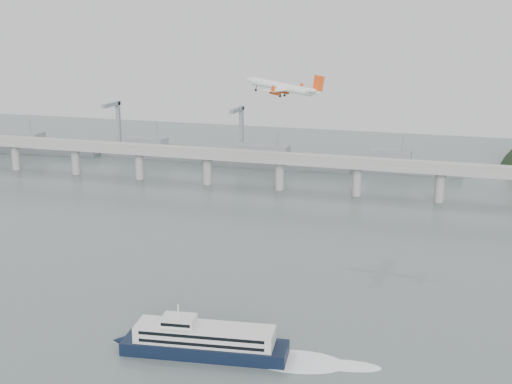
% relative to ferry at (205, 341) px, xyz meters
% --- Properties ---
extents(ground, '(900.00, 900.00, 0.00)m').
position_rel_ferry_xyz_m(ground, '(-6.75, 22.16, -4.62)').
color(ground, '#566362').
rests_on(ground, ground).
extents(bridge, '(800.00, 22.00, 23.90)m').
position_rel_ferry_xyz_m(bridge, '(-7.90, 222.16, 13.03)').
color(bridge, '#969693').
rests_on(bridge, ground).
extents(distant_fleet, '(453.00, 60.90, 40.00)m').
position_rel_ferry_xyz_m(distant_fleet, '(-162.11, 287.24, 1.61)').
color(distant_fleet, slate).
rests_on(distant_fleet, ground).
extents(ferry, '(90.09, 24.00, 17.02)m').
position_rel_ferry_xyz_m(ferry, '(0.00, 0.00, 0.00)').
color(ferry, black).
rests_on(ferry, ground).
extents(airliner, '(40.82, 37.20, 11.19)m').
position_rel_ferry_xyz_m(airliner, '(-7.78, 123.79, 71.25)').
color(airliner, white).
rests_on(airliner, ground).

